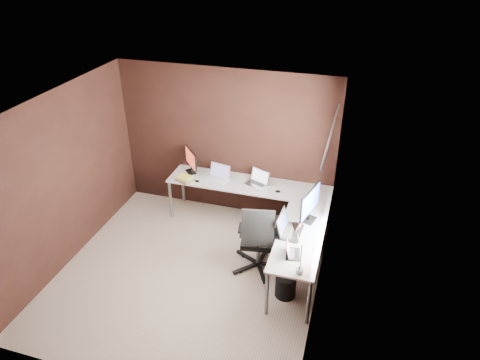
# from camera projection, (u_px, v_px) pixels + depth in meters

# --- Properties ---
(room) EXTENTS (3.60, 3.60, 2.50)m
(room) POSITION_uv_depth(u_px,v_px,m) (209.00, 200.00, 5.46)
(room) COLOR beige
(room) RESTS_ON ground
(desk) EXTENTS (2.65, 2.25, 0.73)m
(desk) POSITION_uv_depth(u_px,v_px,m) (264.00, 205.00, 6.45)
(desk) COLOR white
(desk) RESTS_ON ground
(drawer_pedestal) EXTENTS (0.42, 0.50, 0.60)m
(drawer_pedestal) POSITION_uv_depth(u_px,v_px,m) (302.00, 228.00, 6.58)
(drawer_pedestal) COLOR white
(drawer_pedestal) RESTS_ON ground
(monitor_left) EXTENTS (0.33, 0.37, 0.41)m
(monitor_left) POSITION_uv_depth(u_px,v_px,m) (191.00, 160.00, 7.11)
(monitor_left) COLOR black
(monitor_left) RESTS_ON desk
(monitor_right) EXTENTS (0.21, 0.59, 0.50)m
(monitor_right) POSITION_uv_depth(u_px,v_px,m) (310.00, 203.00, 5.88)
(monitor_right) COLOR black
(monitor_right) RESTS_ON desk
(laptop_white) EXTENTS (0.41, 0.33, 0.24)m
(laptop_white) POSITION_uv_depth(u_px,v_px,m) (218.00, 176.00, 7.00)
(laptop_white) COLOR white
(laptop_white) RESTS_ON desk
(laptop_silver) EXTENTS (0.42, 0.37, 0.23)m
(laptop_silver) POSITION_uv_depth(u_px,v_px,m) (258.00, 181.00, 6.86)
(laptop_silver) COLOR silver
(laptop_silver) RESTS_ON desk
(laptop_black_big) EXTENTS (0.33, 0.44, 0.28)m
(laptop_black_big) POSITION_uv_depth(u_px,v_px,m) (287.00, 228.00, 5.76)
(laptop_black_big) COLOR black
(laptop_black_big) RESTS_ON desk
(laptop_black_small) EXTENTS (0.22, 0.28, 0.17)m
(laptop_black_small) POSITION_uv_depth(u_px,v_px,m) (291.00, 252.00, 5.36)
(laptop_black_small) COLOR black
(laptop_black_small) RESTS_ON desk
(book_stack) EXTENTS (0.31, 0.28, 0.08)m
(book_stack) POSITION_uv_depth(u_px,v_px,m) (184.00, 179.00, 6.96)
(book_stack) COLOR #91684E
(book_stack) RESTS_ON desk
(mouse_left) EXTENTS (0.10, 0.08, 0.03)m
(mouse_left) POSITION_uv_depth(u_px,v_px,m) (197.00, 181.00, 6.93)
(mouse_left) COLOR black
(mouse_left) RESTS_ON desk
(mouse_corner) EXTENTS (0.09, 0.06, 0.03)m
(mouse_corner) POSITION_uv_depth(u_px,v_px,m) (278.00, 191.00, 6.65)
(mouse_corner) COLOR black
(mouse_corner) RESTS_ON desk
(desk_lamp) EXTENTS (0.20, 0.24, 0.65)m
(desk_lamp) POSITION_uv_depth(u_px,v_px,m) (297.00, 242.00, 4.95)
(desk_lamp) COLOR slate
(desk_lamp) RESTS_ON desk
(office_chair) EXTENTS (0.62, 0.63, 1.11)m
(office_chair) POSITION_uv_depth(u_px,v_px,m) (258.00, 250.00, 6.08)
(office_chair) COLOR black
(office_chair) RESTS_ON ground
(wastebasket) EXTENTS (0.36, 0.36, 0.32)m
(wastebasket) POSITION_uv_depth(u_px,v_px,m) (286.00, 286.00, 5.69)
(wastebasket) COLOR black
(wastebasket) RESTS_ON ground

